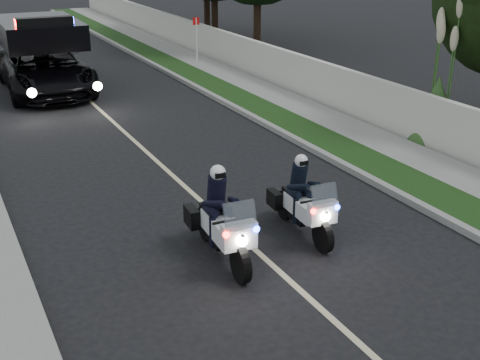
% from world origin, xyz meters
% --- Properties ---
extents(ground, '(120.00, 120.00, 0.00)m').
position_xyz_m(ground, '(0.00, 0.00, 0.00)').
color(ground, black).
rests_on(ground, ground).
extents(curb_right, '(0.20, 60.00, 0.15)m').
position_xyz_m(curb_right, '(4.10, 10.00, 0.07)').
color(curb_right, gray).
rests_on(curb_right, ground).
extents(grass_verge, '(1.20, 60.00, 0.16)m').
position_xyz_m(grass_verge, '(4.80, 10.00, 0.08)').
color(grass_verge, '#193814').
rests_on(grass_verge, ground).
extents(sidewalk_right, '(1.40, 60.00, 0.16)m').
position_xyz_m(sidewalk_right, '(6.10, 10.00, 0.08)').
color(sidewalk_right, gray).
rests_on(sidewalk_right, ground).
extents(property_wall, '(0.22, 60.00, 1.50)m').
position_xyz_m(property_wall, '(7.10, 10.00, 0.75)').
color(property_wall, beige).
rests_on(property_wall, ground).
extents(lane_marking, '(0.12, 50.00, 0.01)m').
position_xyz_m(lane_marking, '(0.00, 10.00, 0.00)').
color(lane_marking, '#BFB78C').
rests_on(lane_marking, ground).
extents(police_moto_left, '(0.89, 2.16, 1.80)m').
position_xyz_m(police_moto_left, '(-0.70, -0.21, 0.00)').
color(police_moto_left, white).
rests_on(police_moto_left, ground).
extents(police_moto_right, '(0.80, 1.97, 1.64)m').
position_xyz_m(police_moto_right, '(1.16, -0.01, 0.00)').
color(police_moto_right, white).
rests_on(police_moto_right, ground).
extents(police_suv, '(3.09, 6.43, 3.09)m').
position_xyz_m(police_suv, '(-1.09, 14.38, 0.00)').
color(police_suv, black).
rests_on(police_suv, ground).
extents(sign_post, '(0.38, 0.38, 2.16)m').
position_xyz_m(sign_post, '(6.00, 16.63, 0.00)').
color(sign_post, '#B80D1F').
rests_on(sign_post, ground).
extents(pampas_far, '(1.65, 1.65, 4.29)m').
position_xyz_m(pampas_far, '(7.60, 3.24, 0.00)').
color(pampas_far, beige).
rests_on(pampas_far, ground).
extents(tree_right_c, '(8.42, 8.42, 10.56)m').
position_xyz_m(tree_right_c, '(9.90, 18.16, 0.00)').
color(tree_right_c, '#143410').
rests_on(tree_right_c, ground).
extents(tree_right_d, '(7.65, 7.65, 9.76)m').
position_xyz_m(tree_right_d, '(9.52, 22.35, 0.00)').
color(tree_right_d, '#183612').
rests_on(tree_right_d, ground).
extents(tree_right_e, '(5.80, 5.80, 9.49)m').
position_xyz_m(tree_right_e, '(10.27, 25.07, 0.00)').
color(tree_right_e, black).
rests_on(tree_right_e, ground).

